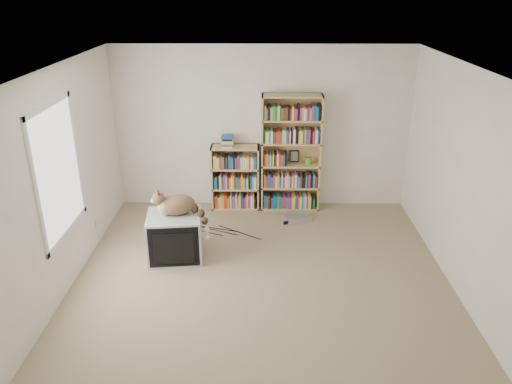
{
  "coord_description": "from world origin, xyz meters",
  "views": [
    {
      "loc": [
        -0.0,
        -4.9,
        3.31
      ],
      "look_at": [
        -0.08,
        1.0,
        0.82
      ],
      "focal_mm": 35.0,
      "sensor_mm": 36.0,
      "label": 1
    }
  ],
  "objects_px": {
    "cat": "(181,208)",
    "bookcase_short": "(235,179)",
    "dvd_player": "(297,218)",
    "bookcase_tall": "(291,156)",
    "crt_tv": "(175,236)"
  },
  "relations": [
    {
      "from": "dvd_player",
      "to": "bookcase_short",
      "type": "bearing_deg",
      "value": 128.58
    },
    {
      "from": "cat",
      "to": "bookcase_short",
      "type": "height_order",
      "value": "bookcase_short"
    },
    {
      "from": "bookcase_tall",
      "to": "dvd_player",
      "type": "height_order",
      "value": "bookcase_tall"
    },
    {
      "from": "crt_tv",
      "to": "dvd_player",
      "type": "relative_size",
      "value": 1.92
    },
    {
      "from": "crt_tv",
      "to": "bookcase_tall",
      "type": "height_order",
      "value": "bookcase_tall"
    },
    {
      "from": "cat",
      "to": "dvd_player",
      "type": "distance_m",
      "value": 1.98
    },
    {
      "from": "crt_tv",
      "to": "bookcase_short",
      "type": "relative_size",
      "value": 0.73
    },
    {
      "from": "dvd_player",
      "to": "bookcase_tall",
      "type": "bearing_deg",
      "value": 75.99
    },
    {
      "from": "crt_tv",
      "to": "dvd_player",
      "type": "height_order",
      "value": "crt_tv"
    },
    {
      "from": "bookcase_short",
      "to": "dvd_player",
      "type": "distance_m",
      "value": 1.14
    },
    {
      "from": "cat",
      "to": "dvd_player",
      "type": "height_order",
      "value": "cat"
    },
    {
      "from": "bookcase_tall",
      "to": "dvd_player",
      "type": "bearing_deg",
      "value": -80.24
    },
    {
      "from": "bookcase_short",
      "to": "bookcase_tall",
      "type": "bearing_deg",
      "value": 0.09
    },
    {
      "from": "cat",
      "to": "bookcase_short",
      "type": "relative_size",
      "value": 0.75
    },
    {
      "from": "cat",
      "to": "bookcase_tall",
      "type": "relative_size",
      "value": 0.42
    }
  ]
}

